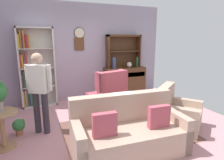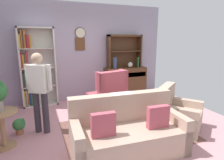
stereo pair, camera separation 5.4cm
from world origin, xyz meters
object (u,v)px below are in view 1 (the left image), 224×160
at_px(sideboard, 124,80).
at_px(wingback_chair, 108,96).
at_px(sideboard_hutch, 123,47).
at_px(plant_stand, 2,126).
at_px(person_reading, 39,88).
at_px(book_stack, 107,108).
at_px(bookshelf, 34,68).
at_px(vase_tall, 114,63).
at_px(potted_plant_small, 19,126).
at_px(vase_round, 129,65).
at_px(couch_floral, 128,133).
at_px(bottle_wine, 137,62).
at_px(coffee_table, 106,111).
at_px(armchair_floral, 177,115).

xyz_separation_m(sideboard, wingback_chair, (-0.95, -1.00, -0.13)).
xyz_separation_m(sideboard_hutch, plant_stand, (-3.18, -2.02, -1.16)).
bearing_deg(person_reading, book_stack, -15.43).
distance_m(bookshelf, plant_stand, 2.17).
distance_m(sideboard_hutch, wingback_chair, 1.88).
distance_m(bookshelf, vase_tall, 2.24).
bearing_deg(potted_plant_small, vase_round, 25.13).
distance_m(couch_floral, person_reading, 1.84).
distance_m(bookshelf, wingback_chair, 2.10).
xyz_separation_m(bottle_wine, book_stack, (-1.73, -1.83, -0.64)).
xyz_separation_m(bottle_wine, potted_plant_small, (-3.37, -1.43, -0.89)).
distance_m(bottle_wine, coffee_table, 2.56).
height_order(armchair_floral, book_stack, armchair_floral).
distance_m(vase_round, potted_plant_small, 3.53).
relative_size(vase_round, armchair_floral, 0.16).
bearing_deg(bookshelf, book_stack, -57.32).
bearing_deg(person_reading, bookshelf, 92.34).
bearing_deg(bookshelf, couch_floral, -64.80).
bearing_deg(vase_tall, sideboard, 11.63).
bearing_deg(bookshelf, sideboard_hutch, 0.57).
distance_m(bookshelf, person_reading, 1.68).
distance_m(sideboard_hutch, person_reading, 3.14).
relative_size(bookshelf, sideboard_hutch, 1.91).
relative_size(vase_tall, plant_stand, 0.52).
distance_m(vase_tall, wingback_chair, 1.29).
relative_size(sideboard_hutch, vase_round, 6.47).
bearing_deg(couch_floral, plant_stand, 155.73).
relative_size(bookshelf, potted_plant_small, 6.66).
bearing_deg(sideboard_hutch, armchair_floral, -89.63).
height_order(sideboard, book_stack, sideboard).
height_order(bookshelf, vase_tall, bookshelf).
distance_m(vase_round, book_stack, 2.44).
height_order(wingback_chair, person_reading, person_reading).
distance_m(vase_tall, couch_floral, 2.94).
height_order(couch_floral, wingback_chair, wingback_chair).
height_order(bottle_wine, person_reading, person_reading).
distance_m(wingback_chair, coffee_table, 0.93).
distance_m(sideboard, armchair_floral, 2.45).
distance_m(sideboard, bottle_wine, 0.70).
height_order(armchair_floral, plant_stand, armchair_floral).
bearing_deg(bottle_wine, armchair_floral, -99.05).
bearing_deg(vase_tall, wingback_chair, -121.35).
height_order(vase_tall, book_stack, vase_tall).
xyz_separation_m(sideboard_hutch, vase_tall, (-0.39, -0.19, -0.47)).
xyz_separation_m(potted_plant_small, book_stack, (1.63, -0.40, 0.26)).
bearing_deg(armchair_floral, potted_plant_small, 163.01).
bearing_deg(bookshelf, plant_stand, -105.58).
bearing_deg(person_reading, armchair_floral, -18.25).
height_order(plant_stand, person_reading, person_reading).
xyz_separation_m(wingback_chair, potted_plant_small, (-2.02, -0.52, -0.20)).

